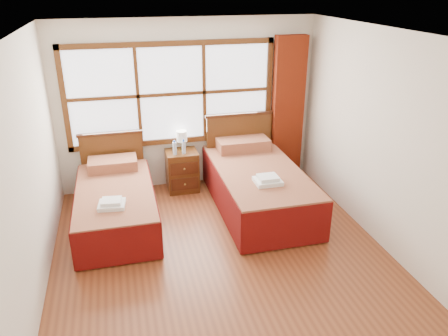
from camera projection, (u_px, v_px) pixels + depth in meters
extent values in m
plane|color=brown|center=(223.00, 258.00, 5.25)|extent=(4.50, 4.50, 0.00)
plane|color=white|center=(223.00, 34.00, 4.22)|extent=(4.50, 4.50, 0.00)
plane|color=silver|center=(188.00, 105.00, 6.74)|extent=(4.00, 0.00, 4.00)
plane|color=silver|center=(26.00, 177.00, 4.29)|extent=(0.00, 4.50, 4.50)
plane|color=silver|center=(386.00, 143.00, 5.18)|extent=(0.00, 4.50, 4.50)
cube|color=white|center=(171.00, 94.00, 6.57)|extent=(3.00, 0.02, 1.40)
cube|color=#512C11|center=(174.00, 141.00, 6.85)|extent=(3.16, 0.06, 0.08)
cube|color=#512C11|center=(169.00, 44.00, 6.26)|extent=(3.16, 0.06, 0.08)
cube|color=#512C11|center=(64.00, 101.00, 6.21)|extent=(0.08, 0.06, 1.56)
cube|color=#512C11|center=(269.00, 88.00, 6.90)|extent=(0.08, 0.06, 1.56)
cube|color=#512C11|center=(138.00, 96.00, 6.45)|extent=(0.05, 0.05, 1.40)
cube|color=#512C11|center=(204.00, 92.00, 6.67)|extent=(0.05, 0.05, 1.40)
cube|color=#512C11|center=(172.00, 94.00, 6.56)|extent=(3.00, 0.05, 0.05)
cube|color=maroon|center=(288.00, 109.00, 7.02)|extent=(0.50, 0.16, 2.30)
cube|color=#3D1C0C|center=(117.00, 215.00, 5.93)|extent=(0.89, 1.78, 0.29)
cube|color=maroon|center=(115.00, 197.00, 5.82)|extent=(1.00, 1.97, 0.24)
cube|color=#650D0A|center=(78.00, 211.00, 5.77)|extent=(0.03, 1.97, 0.49)
cube|color=#650D0A|center=(153.00, 203.00, 5.99)|extent=(0.03, 1.97, 0.49)
cube|color=#650D0A|center=(118.00, 247.00, 5.01)|extent=(1.00, 0.03, 0.49)
cube|color=maroon|center=(113.00, 164.00, 6.38)|extent=(0.70, 0.41, 0.15)
cube|color=#512C11|center=(113.00, 164.00, 6.69)|extent=(0.93, 0.06, 0.97)
cube|color=#3D1C0C|center=(110.00, 134.00, 6.50)|extent=(0.97, 0.08, 0.04)
cube|color=#3D1C0C|center=(258.00, 197.00, 6.37)|extent=(1.03, 2.05, 0.33)
cube|color=maroon|center=(258.00, 178.00, 6.25)|extent=(1.15, 2.27, 0.28)
cube|color=#650D0A|center=(220.00, 193.00, 6.19)|extent=(0.03, 2.27, 0.57)
cube|color=#650D0A|center=(295.00, 184.00, 6.44)|extent=(0.03, 2.27, 0.57)
cube|color=#650D0A|center=(287.00, 228.00, 5.31)|extent=(1.15, 0.03, 0.57)
cube|color=maroon|center=(242.00, 144.00, 6.89)|extent=(0.80, 0.47, 0.18)
cube|color=#512C11|center=(239.00, 148.00, 7.11)|extent=(1.07, 0.06, 1.11)
cube|color=#3D1C0C|center=(240.00, 114.00, 6.89)|extent=(1.11, 0.08, 0.04)
cube|color=#512C11|center=(182.00, 171.00, 6.87)|extent=(0.48, 0.43, 0.64)
cube|color=#3D1C0C|center=(185.00, 184.00, 6.72)|extent=(0.42, 0.02, 0.19)
cube|color=#3D1C0C|center=(184.00, 169.00, 6.62)|extent=(0.42, 0.02, 0.19)
sphere|color=#A28436|center=(185.00, 184.00, 6.70)|extent=(0.03, 0.03, 0.03)
sphere|color=#A28436|center=(184.00, 169.00, 6.60)|extent=(0.03, 0.03, 0.03)
cube|color=white|center=(112.00, 205.00, 5.33)|extent=(0.35, 0.31, 0.05)
cube|color=white|center=(111.00, 201.00, 5.31)|extent=(0.26, 0.24, 0.04)
cube|color=white|center=(268.00, 181.00, 5.76)|extent=(0.34, 0.30, 0.05)
cube|color=white|center=(268.00, 178.00, 5.74)|extent=(0.26, 0.23, 0.05)
cylinder|color=gold|center=(182.00, 150.00, 6.78)|extent=(0.10, 0.10, 0.02)
cylinder|color=gold|center=(182.00, 145.00, 6.75)|extent=(0.02, 0.02, 0.14)
cylinder|color=white|center=(182.00, 136.00, 6.69)|extent=(0.16, 0.16, 0.16)
cylinder|color=silver|center=(175.00, 148.00, 6.58)|extent=(0.06, 0.06, 0.20)
cylinder|color=#1742B0|center=(174.00, 141.00, 6.54)|extent=(0.03, 0.03, 0.03)
cylinder|color=silver|center=(184.00, 147.00, 6.63)|extent=(0.06, 0.06, 0.20)
cylinder|color=#1742B0|center=(184.00, 140.00, 6.58)|extent=(0.03, 0.03, 0.03)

